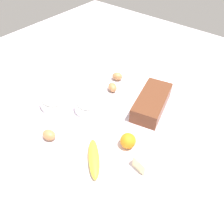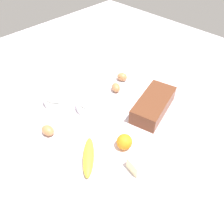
{
  "view_description": "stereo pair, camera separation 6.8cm",
  "coord_description": "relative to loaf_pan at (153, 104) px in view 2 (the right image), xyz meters",
  "views": [
    {
      "loc": [
        0.57,
        0.46,
        0.77
      ],
      "look_at": [
        0.0,
        0.0,
        0.04
      ],
      "focal_mm": 35.07,
      "sensor_mm": 36.0,
      "label": 1
    },
    {
      "loc": [
        0.53,
        0.52,
        0.77
      ],
      "look_at": [
        0.0,
        0.0,
        0.04
      ],
      "focal_mm": 35.07,
      "sensor_mm": 36.0,
      "label": 2
    }
  ],
  "objects": [
    {
      "name": "banana",
      "position": [
        0.42,
        -0.01,
        -0.02
      ],
      "size": [
        0.16,
        0.17,
        0.04
      ],
      "primitive_type": "ellipsoid",
      "rotation": [
        0.0,
        0.0,
        0.8
      ],
      "color": "yellow",
      "rests_on": "ground_plane"
    },
    {
      "name": "loaf_pan",
      "position": [
        0.0,
        0.0,
        0.0
      ],
      "size": [
        0.3,
        0.19,
        0.08
      ],
      "rotation": [
        0.0,
        0.0,
        0.24
      ],
      "color": "brown",
      "rests_on": "ground_plane"
    },
    {
      "name": "ground_plane",
      "position": [
        0.18,
        -0.11,
        -0.05
      ],
      "size": [
        2.4,
        2.4,
        0.02
      ],
      "primitive_type": "cube",
      "color": "silver"
    },
    {
      "name": "egg_loose",
      "position": [
        0.01,
        -0.24,
        -0.02
      ],
      "size": [
        0.07,
        0.08,
        0.05
      ],
      "primitive_type": "ellipsoid",
      "rotation": [
        0.0,
        1.57,
        4.16
      ],
      "color": "#B57A4A",
      "rests_on": "ground_plane"
    },
    {
      "name": "sugar_bowl",
      "position": [
        0.21,
        -0.24,
        -0.01
      ],
      "size": [
        0.14,
        0.14,
        0.07
      ],
      "color": "white",
      "rests_on": "ground_plane"
    },
    {
      "name": "flour_bowl",
      "position": [
        0.29,
        -0.4,
        -0.01
      ],
      "size": [
        0.16,
        0.16,
        0.07
      ],
      "color": "white",
      "rests_on": "ground_plane"
    },
    {
      "name": "egg_beside_bowl",
      "position": [
        -0.08,
        -0.28,
        -0.02
      ],
      "size": [
        0.06,
        0.07,
        0.05
      ],
      "primitive_type": "ellipsoid",
      "rotation": [
        0.0,
        1.57,
        5.07
      ],
      "color": "#B47A49",
      "rests_on": "ground_plane"
    },
    {
      "name": "orange_fruit",
      "position": [
        0.27,
        0.05,
        -0.01
      ],
      "size": [
        0.07,
        0.07,
        0.07
      ],
      "primitive_type": "sphere",
      "color": "orange",
      "rests_on": "ground_plane"
    },
    {
      "name": "butter_block",
      "position": [
        0.3,
        0.16,
        -0.01
      ],
      "size": [
        0.1,
        0.08,
        0.06
      ],
      "primitive_type": "cube",
      "rotation": [
        0.0,
        0.0,
        -0.18
      ],
      "color": "#F4EDB2",
      "rests_on": "ground_plane"
    },
    {
      "name": "egg_near_butter",
      "position": [
        0.45,
        -0.25,
        -0.02
      ],
      "size": [
        0.06,
        0.07,
        0.05
      ],
      "primitive_type": "ellipsoid",
      "rotation": [
        0.0,
        1.57,
        1.74
      ],
      "color": "#B77B4B",
      "rests_on": "ground_plane"
    }
  ]
}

